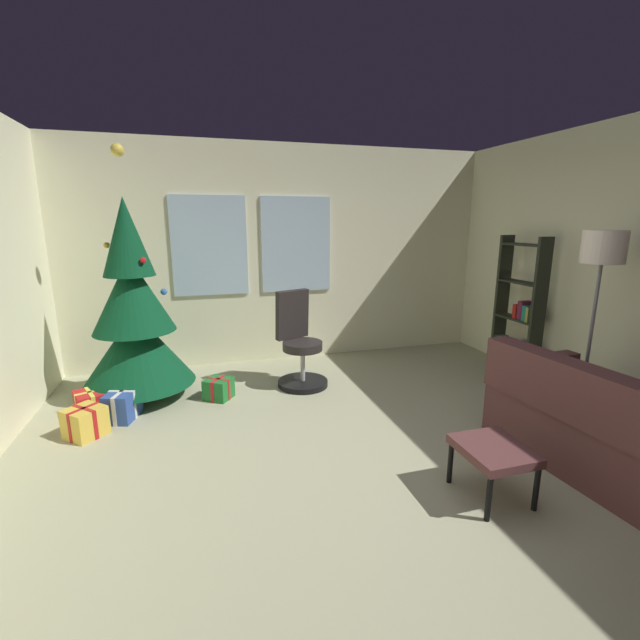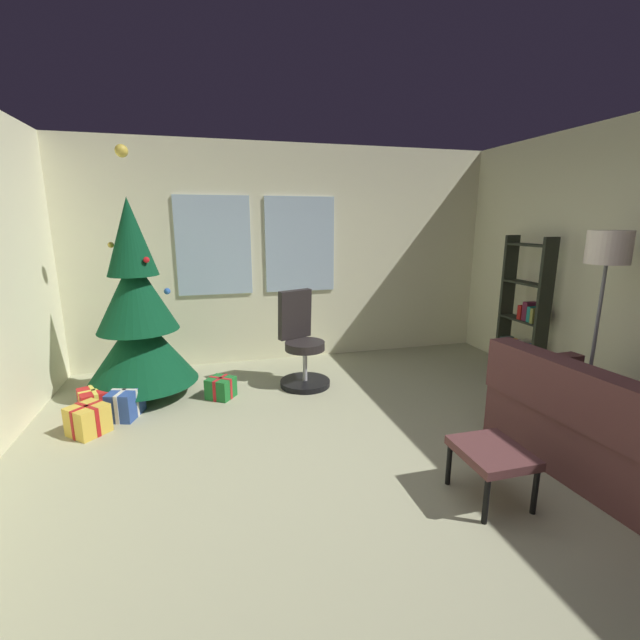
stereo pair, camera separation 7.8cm
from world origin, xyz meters
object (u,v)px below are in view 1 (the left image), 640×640
object	(u,v)px
floor_lamp	(602,262)
office_chair	(299,349)
holiday_tree	(134,320)
footstool	(493,453)
gift_box_red	(91,404)
gift_box_green	(219,389)
gift_box_blue	(123,405)
bookshelf	(519,315)
gift_box_gold	(85,422)

from	to	relation	value
floor_lamp	office_chair	bearing A→B (deg)	145.54
holiday_tree	office_chair	size ratio (longest dim) A/B	2.36
footstool	gift_box_red	xyz separation A→B (m)	(-2.85, 2.10, -0.20)
gift_box_green	gift_box_blue	distance (m)	0.91
office_chair	footstool	bearing A→B (deg)	-72.09
gift_box_red	gift_box_blue	distance (m)	0.33
footstool	office_chair	world-z (taller)	office_chair
office_chair	holiday_tree	bearing A→B (deg)	176.44
footstool	bookshelf	size ratio (longest dim) A/B	0.29
gift_box_green	footstool	bearing A→B (deg)	-52.67
holiday_tree	gift_box_red	bearing A→B (deg)	-140.80
gift_box_gold	floor_lamp	world-z (taller)	floor_lamp
holiday_tree	office_chair	world-z (taller)	holiday_tree
gift_box_red	gift_box_gold	xyz separation A→B (m)	(0.04, -0.42, 0.01)
gift_box_green	office_chair	world-z (taller)	office_chair
gift_box_red	floor_lamp	world-z (taller)	floor_lamp
gift_box_blue	bookshelf	size ratio (longest dim) A/B	0.24
gift_box_blue	office_chair	distance (m)	1.85
bookshelf	office_chair	bearing A→B (deg)	171.06
office_chair	bookshelf	bearing A→B (deg)	-8.94
office_chair	gift_box_green	bearing A→B (deg)	-170.30
gift_box_red	gift_box_gold	world-z (taller)	gift_box_gold
holiday_tree	gift_box_blue	size ratio (longest dim) A/B	6.32
holiday_tree	gift_box_red	size ratio (longest dim) A/B	6.73
gift_box_green	bookshelf	bearing A→B (deg)	-4.09
office_chair	gift_box_gold	bearing A→B (deg)	-162.34
holiday_tree	gift_box_gold	world-z (taller)	holiday_tree
gift_box_gold	bookshelf	size ratio (longest dim) A/B	0.24
office_chair	gift_box_red	bearing A→B (deg)	-173.73
holiday_tree	gift_box_gold	size ratio (longest dim) A/B	6.45
gift_box_red	bookshelf	distance (m)	4.70
gift_box_red	gift_box_green	distance (m)	1.19
bookshelf	footstool	bearing A→B (deg)	-133.17
footstool	floor_lamp	distance (m)	2.08
office_chair	bookshelf	size ratio (longest dim) A/B	0.65
holiday_tree	gift_box_green	bearing A→B (deg)	-18.48
gift_box_red	gift_box_green	xyz separation A→B (m)	(1.19, 0.07, -0.01)
gift_box_green	gift_box_gold	xyz separation A→B (m)	(-1.15, -0.50, 0.02)
gift_box_green	office_chair	xyz separation A→B (m)	(0.91, 0.15, 0.31)
gift_box_red	footstool	bearing A→B (deg)	-36.43
bookshelf	gift_box_gold	bearing A→B (deg)	-176.89
gift_box_blue	office_chair	world-z (taller)	office_chair
gift_box_green	floor_lamp	world-z (taller)	floor_lamp
holiday_tree	office_chair	xyz separation A→B (m)	(1.68, -0.10, -0.42)
gift_box_gold	floor_lamp	distance (m)	4.66
gift_box_green	gift_box_blue	xyz separation A→B (m)	(-0.89, -0.22, 0.03)
gift_box_blue	floor_lamp	bearing A→B (deg)	-16.42
gift_box_blue	office_chair	size ratio (longest dim) A/B	0.37
gift_box_green	floor_lamp	size ratio (longest dim) A/B	0.20
gift_box_blue	holiday_tree	bearing A→B (deg)	77.15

